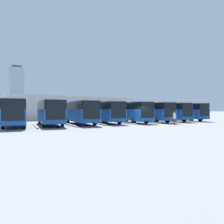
# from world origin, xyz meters

# --- Properties ---
(ground_plane) EXTENTS (600.00, 600.00, 0.00)m
(ground_plane) POSITION_xyz_m (0.00, 0.00, 0.00)
(ground_plane) COLOR gray
(bus_0) EXTENTS (4.14, 11.01, 3.26)m
(bus_0) POSITION_xyz_m (-14.91, -4.97, 1.82)
(bus_0) COLOR #19519E
(bus_0) RESTS_ON ground_plane
(curb_divider_0) EXTENTS (1.41, 7.14, 0.15)m
(curb_divider_0) POSITION_xyz_m (-12.78, -3.38, 0.07)
(curb_divider_0) COLOR #9E9E99
(curb_divider_0) RESTS_ON ground_plane
(bus_1) EXTENTS (4.14, 11.01, 3.26)m
(bus_1) POSITION_xyz_m (-10.65, -5.03, 1.82)
(bus_1) COLOR #19519E
(bus_1) RESTS_ON ground_plane
(curb_divider_1) EXTENTS (1.41, 7.14, 0.15)m
(curb_divider_1) POSITION_xyz_m (-8.52, -3.44, 0.07)
(curb_divider_1) COLOR #9E9E99
(curb_divider_1) RESTS_ON ground_plane
(bus_2) EXTENTS (4.14, 11.01, 3.26)m
(bus_2) POSITION_xyz_m (-6.39, -4.77, 1.82)
(bus_2) COLOR #19519E
(bus_2) RESTS_ON ground_plane
(curb_divider_2) EXTENTS (1.41, 7.14, 0.15)m
(curb_divider_2) POSITION_xyz_m (-4.26, -3.18, 0.07)
(curb_divider_2) COLOR #9E9E99
(curb_divider_2) RESTS_ON ground_plane
(bus_3) EXTENTS (4.14, 11.01, 3.26)m
(bus_3) POSITION_xyz_m (-2.13, -4.91, 1.82)
(bus_3) COLOR #19519E
(bus_3) RESTS_ON ground_plane
(curb_divider_3) EXTENTS (1.41, 7.14, 0.15)m
(curb_divider_3) POSITION_xyz_m (0.00, -3.32, 0.07)
(curb_divider_3) COLOR #9E9E99
(curb_divider_3) RESTS_ON ground_plane
(bus_4) EXTENTS (4.14, 11.01, 3.26)m
(bus_4) POSITION_xyz_m (2.13, -5.74, 1.82)
(bus_4) COLOR #19519E
(bus_4) RESTS_ON ground_plane
(curb_divider_4) EXTENTS (1.41, 7.14, 0.15)m
(curb_divider_4) POSITION_xyz_m (4.26, -4.15, 0.07)
(curb_divider_4) COLOR #9E9E99
(curb_divider_4) RESTS_ON ground_plane
(bus_5) EXTENTS (4.14, 11.01, 3.26)m
(bus_5) POSITION_xyz_m (6.40, -5.15, 1.82)
(bus_5) COLOR #19519E
(bus_5) RESTS_ON ground_plane
(curb_divider_5) EXTENTS (1.41, 7.14, 0.15)m
(curb_divider_5) POSITION_xyz_m (8.52, -3.56, 0.07)
(curb_divider_5) COLOR #9E9E99
(curb_divider_5) RESTS_ON ground_plane
(bus_6) EXTENTS (4.14, 11.01, 3.26)m
(bus_6) POSITION_xyz_m (10.66, -5.27, 1.82)
(bus_6) COLOR #19519E
(bus_6) RESTS_ON ground_plane
(curb_divider_6) EXTENTS (1.41, 7.14, 0.15)m
(curb_divider_6) POSITION_xyz_m (12.78, -3.68, 0.07)
(curb_divider_6) COLOR #9E9E99
(curb_divider_6) RESTS_ON ground_plane
(bus_7) EXTENTS (4.14, 11.01, 3.26)m
(bus_7) POSITION_xyz_m (14.92, -5.24, 1.82)
(bus_7) COLOR #19519E
(bus_7) RESTS_ON ground_plane
(pedestrian) EXTENTS (0.55, 0.55, 1.77)m
(pedestrian) POSITION_xyz_m (-4.09, 2.63, 0.95)
(pedestrian) COLOR brown
(pedestrian) RESTS_ON ground_plane
(station_building) EXTENTS (28.60, 15.49, 4.95)m
(station_building) POSITION_xyz_m (0.00, -25.47, 2.50)
(station_building) COLOR beige
(station_building) RESTS_ON ground_plane
(office_tower) EXTENTS (14.22, 14.22, 51.69)m
(office_tower) POSITION_xyz_m (-19.76, -240.55, 25.25)
(office_tower) COLOR #93A8B7
(office_tower) RESTS_ON ground_plane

